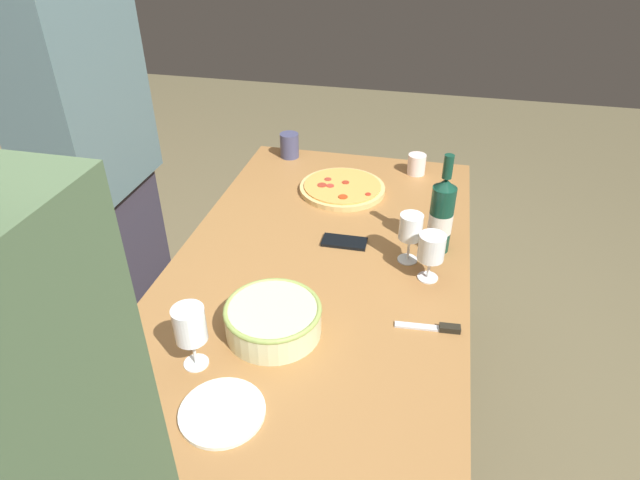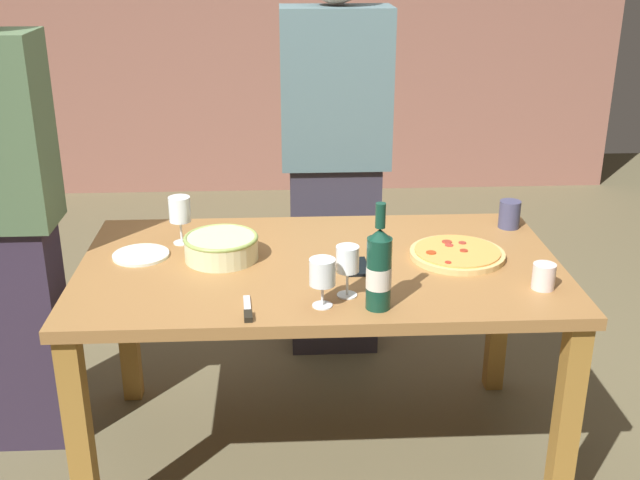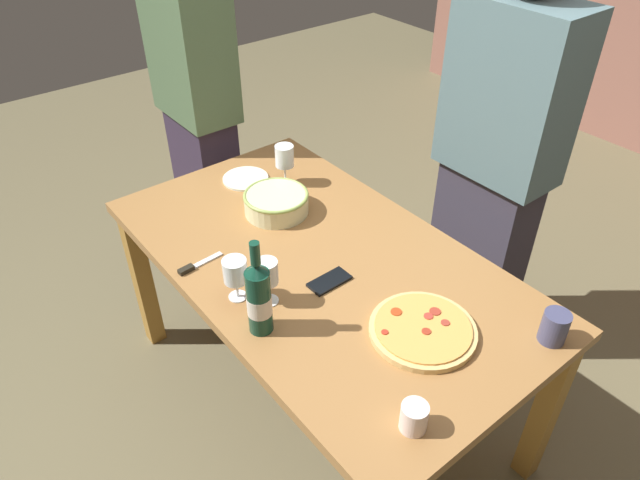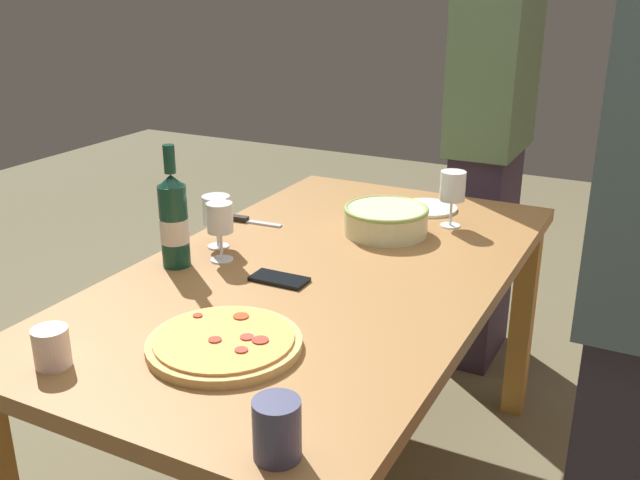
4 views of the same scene
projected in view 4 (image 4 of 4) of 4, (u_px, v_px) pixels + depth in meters
The scene contains 13 objects.
dining_table at pixel (320, 301), 1.91m from camera, with size 1.60×0.90×0.75m.
pizza at pixel (224, 343), 1.47m from camera, with size 0.32×0.32×0.03m.
serving_bowl at pixel (386, 219), 2.11m from camera, with size 0.25×0.25×0.08m.
wine_bottle at pixel (174, 220), 1.85m from camera, with size 0.07×0.07×0.32m.
wine_glass_near_pizza at pixel (217, 212), 1.99m from camera, with size 0.08×0.08×0.15m.
wine_glass_by_bottle at pixel (452, 189), 2.15m from camera, with size 0.08×0.08×0.17m.
wine_glass_far_left at pixel (220, 219), 1.89m from camera, with size 0.07×0.07×0.16m.
cup_amber at pixel (277, 429), 1.13m from camera, with size 0.08×0.08×0.10m, color #414467.
cup_ceramic at pixel (52, 347), 1.40m from camera, with size 0.07×0.07×0.08m, color silver.
side_plate at pixel (428, 208), 2.34m from camera, with size 0.19×0.19×0.01m, color white.
cell_phone at pixel (279, 279), 1.80m from camera, with size 0.07×0.14×0.01m, color black.
pizza_knife at pixel (249, 221), 2.22m from camera, with size 0.03×0.17×0.02m.
person_host at pixel (489, 142), 2.68m from camera, with size 0.42×0.24×1.73m.
Camera 4 is at (1.54, 0.79, 1.48)m, focal length 40.39 mm.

